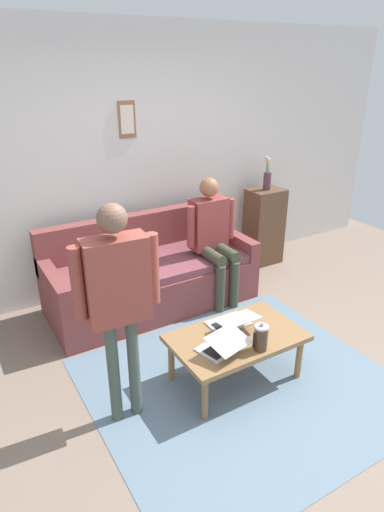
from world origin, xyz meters
TOP-DOWN VIEW (x-y plane):
  - ground_plane at (0.00, 0.00)m, footprint 7.68×7.68m
  - area_rug at (0.02, -0.09)m, footprint 2.25×2.04m
  - back_wall at (0.00, -2.20)m, footprint 7.04×0.11m
  - couch at (0.07, -1.61)m, footprint 2.07×0.87m
  - coffee_table at (0.02, -0.19)m, footprint 1.01×0.62m
  - laptop_left at (-0.01, -0.31)m, footprint 0.33×0.34m
  - laptop_center at (0.23, -0.09)m, footprint 0.36×0.37m
  - french_press at (-0.02, 0.04)m, footprint 0.12×0.10m
  - side_shelf at (-1.58, -1.83)m, footprint 0.42×0.32m
  - flower_vase at (-1.58, -1.83)m, footprint 0.09×0.09m
  - person_standing at (0.92, -0.26)m, footprint 0.56×0.21m
  - person_seated at (-0.54, -1.38)m, footprint 0.55×0.51m

SIDE VIEW (x-z plane):
  - ground_plane at x=0.00m, z-range 0.00..0.00m
  - area_rug at x=0.02m, z-range 0.00..0.01m
  - couch at x=0.07m, z-range -0.13..0.75m
  - coffee_table at x=0.02m, z-range 0.16..0.56m
  - laptop_left at x=-0.01m, z-range 0.38..0.51m
  - laptop_center at x=0.23m, z-range 0.37..0.53m
  - side_shelf at x=-1.58m, z-range 0.00..0.93m
  - french_press at x=-0.02m, z-range 0.39..0.62m
  - person_seated at x=-0.54m, z-range 0.09..1.37m
  - person_standing at x=0.92m, z-range 0.22..1.80m
  - flower_vase at x=-1.58m, z-range 0.87..1.27m
  - back_wall at x=0.00m, z-range 0.00..2.70m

